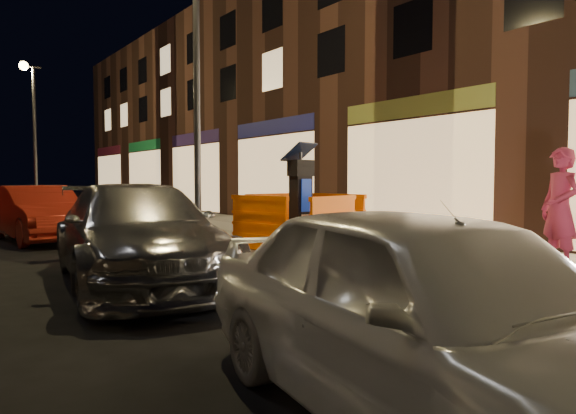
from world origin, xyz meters
TOP-DOWN VIEW (x-y plane):
  - ground_plane at (0.00, 0.00)m, footprint 120.00×120.00m
  - sidewalk at (3.00, 0.00)m, footprint 6.00×60.00m
  - kerb at (0.00, 0.00)m, footprint 0.30×60.00m
  - parking_kiosk at (2.08, 2.34)m, footprint 0.71×0.71m
  - barrier_front at (2.08, 1.39)m, footprint 1.50×0.92m
  - barrier_back at (2.08, 3.29)m, footprint 1.46×0.74m
  - barrier_kerbside at (1.13, 2.34)m, footprint 0.86×1.49m
  - barrier_bldgside at (3.03, 2.34)m, footprint 0.77×1.46m
  - car_silver at (-1.24, 1.98)m, footprint 2.80×5.29m
  - car_red at (-1.41, 8.42)m, footprint 1.77×4.28m
  - man at (3.93, -1.63)m, footprint 0.69×0.80m
  - street_lamp_mid at (0.25, 3.00)m, footprint 0.12×0.12m
  - street_lamp_far at (0.25, 18.00)m, footprint 0.12×0.12m

SIDE VIEW (x-z plane):
  - ground_plane at x=0.00m, z-range 0.00..0.00m
  - car_silver at x=-1.24m, z-range -0.73..0.73m
  - car_red at x=-1.41m, z-range -0.69..0.69m
  - sidewalk at x=3.00m, z-range 0.00..0.15m
  - kerb at x=0.00m, z-range 0.00..0.15m
  - barrier_front at x=2.08m, z-range 0.15..1.24m
  - barrier_back at x=2.08m, z-range 0.15..1.24m
  - barrier_kerbside at x=1.13m, z-range 0.15..1.24m
  - barrier_bldgside at x=3.03m, z-range 0.15..1.24m
  - man at x=3.93m, z-range 0.15..2.01m
  - parking_kiosk at x=2.08m, z-range 0.15..2.10m
  - street_lamp_mid at x=0.25m, z-range 0.15..6.15m
  - street_lamp_far at x=0.25m, z-range 0.15..6.15m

